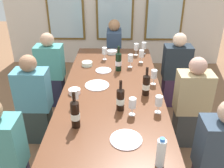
% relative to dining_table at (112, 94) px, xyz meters
% --- Properties ---
extents(ground_plane, '(12.00, 12.00, 0.00)m').
position_rel_dining_table_xyz_m(ground_plane, '(0.00, 0.00, -0.68)').
color(ground_plane, brown).
extents(dining_table, '(1.08, 2.62, 0.74)m').
position_rel_dining_table_xyz_m(dining_table, '(0.00, 0.00, 0.00)').
color(dining_table, '#58301C').
rests_on(dining_table, ground).
extents(white_plate_0, '(0.26, 0.26, 0.01)m').
position_rel_dining_table_xyz_m(white_plate_0, '(0.13, -0.85, 0.07)').
color(white_plate_0, white).
rests_on(white_plate_0, dining_table).
extents(white_plate_1, '(0.20, 0.20, 0.01)m').
position_rel_dining_table_xyz_m(white_plate_1, '(-0.12, 0.48, 0.07)').
color(white_plate_1, white).
rests_on(white_plate_1, dining_table).
extents(white_plate_2, '(0.27, 0.27, 0.01)m').
position_rel_dining_table_xyz_m(white_plate_2, '(-0.17, 0.07, 0.07)').
color(white_plate_2, white).
rests_on(white_plate_2, dining_table).
extents(wine_bottle_0, '(0.08, 0.08, 0.34)m').
position_rel_dining_table_xyz_m(wine_bottle_0, '(-0.29, -0.68, 0.19)').
color(wine_bottle_0, black).
rests_on(wine_bottle_0, dining_table).
extents(wine_bottle_1, '(0.08, 0.08, 0.31)m').
position_rel_dining_table_xyz_m(wine_bottle_1, '(0.36, -0.11, 0.18)').
color(wine_bottle_1, black).
rests_on(wine_bottle_1, dining_table).
extents(wine_bottle_2, '(0.08, 0.08, 0.31)m').
position_rel_dining_table_xyz_m(wine_bottle_2, '(0.09, -0.40, 0.18)').
color(wine_bottle_2, black).
rests_on(wine_bottle_2, dining_table).
extents(wine_bottle_3, '(0.08, 0.08, 0.32)m').
position_rel_dining_table_xyz_m(wine_bottle_3, '(0.07, 0.49, 0.18)').
color(wine_bottle_3, black).
rests_on(wine_bottle_3, dining_table).
extents(tasting_bowl_0, '(0.13, 0.13, 0.05)m').
position_rel_dining_table_xyz_m(tasting_bowl_0, '(-0.40, -0.11, 0.09)').
color(tasting_bowl_0, white).
rests_on(tasting_bowl_0, dining_table).
extents(tasting_bowl_1, '(0.14, 0.14, 0.05)m').
position_rel_dining_table_xyz_m(tasting_bowl_1, '(-0.34, 0.63, 0.09)').
color(tasting_bowl_1, white).
rests_on(tasting_bowl_1, dining_table).
extents(tasting_bowl_2, '(0.15, 0.15, 0.05)m').
position_rel_dining_table_xyz_m(tasting_bowl_2, '(-0.02, 1.09, 0.09)').
color(tasting_bowl_2, white).
rests_on(tasting_bowl_2, dining_table).
extents(water_bottle, '(0.06, 0.06, 0.24)m').
position_rel_dining_table_xyz_m(water_bottle, '(0.36, -1.11, 0.17)').
color(water_bottle, white).
rests_on(water_bottle, dining_table).
extents(wine_glass_0, '(0.07, 0.07, 0.17)m').
position_rel_dining_table_xyz_m(wine_glass_0, '(0.44, 1.09, 0.18)').
color(wine_glass_0, white).
rests_on(wine_glass_0, dining_table).
extents(wine_glass_1, '(0.07, 0.07, 0.17)m').
position_rel_dining_table_xyz_m(wine_glass_1, '(0.33, 1.03, 0.18)').
color(wine_glass_1, white).
rests_on(wine_glass_1, dining_table).
extents(wine_glass_2, '(0.07, 0.07, 0.17)m').
position_rel_dining_table_xyz_m(wine_glass_2, '(-0.35, -0.34, 0.18)').
color(wine_glass_2, white).
rests_on(wine_glass_2, dining_table).
extents(wine_glass_3, '(0.07, 0.07, 0.17)m').
position_rel_dining_table_xyz_m(wine_glass_3, '(-0.12, 0.86, 0.18)').
color(wine_glass_3, white).
rests_on(wine_glass_3, dining_table).
extents(wine_glass_4, '(0.07, 0.07, 0.17)m').
position_rel_dining_table_xyz_m(wine_glass_4, '(0.23, 0.60, 0.18)').
color(wine_glass_4, white).
rests_on(wine_glass_4, dining_table).
extents(wine_glass_5, '(0.07, 0.07, 0.17)m').
position_rel_dining_table_xyz_m(wine_glass_5, '(0.20, -0.49, 0.18)').
color(wine_glass_5, white).
rests_on(wine_glass_5, dining_table).
extents(wine_glass_6, '(0.07, 0.07, 0.17)m').
position_rel_dining_table_xyz_m(wine_glass_6, '(0.44, -0.45, 0.18)').
color(wine_glass_6, white).
rests_on(wine_glass_6, dining_table).
extents(wine_glass_7, '(0.07, 0.07, 0.17)m').
position_rel_dining_table_xyz_m(wine_glass_7, '(0.47, 0.13, 0.18)').
color(wine_glass_7, white).
rests_on(wine_glass_7, dining_table).
extents(wine_glass_8, '(0.07, 0.07, 0.17)m').
position_rel_dining_table_xyz_m(wine_glass_8, '(0.38, 0.76, 0.18)').
color(wine_glass_8, white).
rests_on(wine_glass_8, dining_table).
extents(seated_person_0, '(0.38, 0.24, 1.11)m').
position_rel_dining_table_xyz_m(seated_person_0, '(-0.91, 0.87, -0.15)').
color(seated_person_0, '#212239').
rests_on(seated_person_0, ground).
extents(seated_person_1, '(0.38, 0.24, 1.11)m').
position_rel_dining_table_xyz_m(seated_person_1, '(0.91, 0.91, -0.15)').
color(seated_person_1, '#392442').
rests_on(seated_person_1, ground).
extents(seated_person_2, '(0.38, 0.24, 1.11)m').
position_rel_dining_table_xyz_m(seated_person_2, '(-0.91, 0.05, -0.15)').
color(seated_person_2, '#293533').
rests_on(seated_person_2, ground).
extents(seated_person_3, '(0.38, 0.24, 1.11)m').
position_rel_dining_table_xyz_m(seated_person_3, '(0.91, 0.02, -0.15)').
color(seated_person_3, '#363A39').
rests_on(seated_person_3, ground).
extents(seated_person_4, '(0.38, 0.24, 1.11)m').
position_rel_dining_table_xyz_m(seated_person_4, '(-0.91, -0.86, -0.15)').
color(seated_person_4, '#292841').
rests_on(seated_person_4, ground).
extents(seated_person_5, '(0.38, 0.24, 1.11)m').
position_rel_dining_table_xyz_m(seated_person_5, '(0.91, -0.84, -0.15)').
color(seated_person_5, '#342938').
rests_on(seated_person_5, ground).
extents(seated_person_6, '(0.24, 0.38, 1.11)m').
position_rel_dining_table_xyz_m(seated_person_6, '(0.00, 1.66, -0.15)').
color(seated_person_6, '#292439').
rests_on(seated_person_6, ground).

